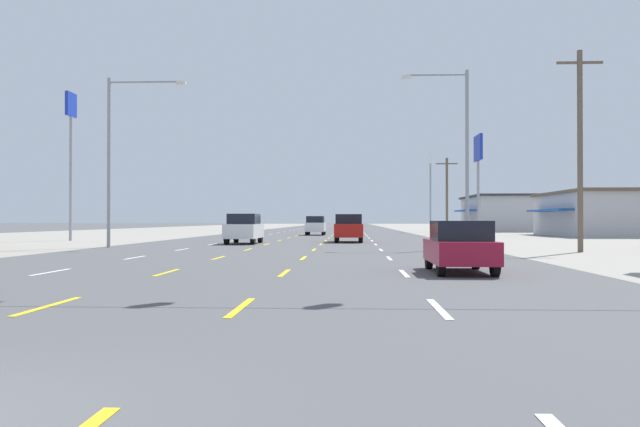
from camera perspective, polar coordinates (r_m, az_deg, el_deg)
The scene contains 20 objects.
ground_plane at distance 70.59m, azimuth -0.23°, elevation -1.86°, with size 572.00×572.00×0.00m, color #4C4C4F.
lot_apron_left at distance 76.02m, azimuth -19.21°, elevation -1.73°, with size 28.00×440.00×0.01m, color gray.
lot_apron_right at distance 73.56m, azimuth 19.42°, elevation -1.77°, with size 28.00×440.00×0.01m, color gray.
lane_markings at distance 109.05m, azimuth 0.84°, elevation -1.41°, with size 10.64×227.60×0.01m.
signal_span_wire at distance 17.22m, azimuth -10.88°, elevation 13.91°, with size 27.75×0.53×9.52m.
hatchback_far_right_nearest at distance 19.69m, azimuth 12.17°, elevation -2.83°, with size 1.72×3.90×1.54m.
suv_inner_left_near at distance 43.25m, azimuth -6.68°, elevation -1.29°, with size 1.98×4.90×1.98m.
suv_inner_right_mid at distance 46.18m, azimuth 2.54°, elevation -1.25°, with size 1.98×4.90×1.98m.
suv_center_turn_midfar at distance 67.98m, azimuth -0.39°, elevation -1.04°, with size 1.98×4.90×1.98m.
sedan_inner_right_far at distance 86.15m, azimuth 2.68°, elevation -1.13°, with size 1.80×4.50×1.46m.
sedan_inner_left_farther at distance 131.27m, azimuth -0.44°, elevation -0.94°, with size 1.80×4.50×1.46m.
storefront_right_row_1 at distance 70.53m, azimuth 24.89°, elevation -0.01°, with size 14.39×16.41×4.39m.
storefront_right_row_2 at distance 94.94m, azimuth 16.62°, elevation 0.01°, with size 13.76×15.92×5.00m.
pole_sign_left_row_1 at distance 53.27m, azimuth -21.03°, elevation 6.56°, with size 0.24×1.61×11.29m.
pole_sign_right_row_1 at distance 55.74m, azimuth 13.71°, elevation 4.80°, with size 0.24×2.73×8.64m.
pole_sign_right_row_2 at distance 86.09m, azimuth 9.67°, elevation 3.37°, with size 0.24×1.80×10.36m.
streetlight_left_row_0 at distance 39.01m, azimuth -17.38°, elevation 5.49°, with size 4.54×0.26×9.71m.
streetlight_right_row_0 at distance 37.14m, azimuth 12.26°, elevation 5.81°, with size 3.73×0.26×9.93m.
utility_pole_right_row_0 at distance 34.12m, azimuth 21.86°, elevation 5.43°, with size 2.20×0.26×9.83m.
utility_pole_right_row_1 at distance 68.96m, azimuth 11.08°, elevation 1.63°, with size 2.20×0.26×8.06m.
Camera 1 is at (3.72, -4.47, 1.56)m, focal length 36.45 mm.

